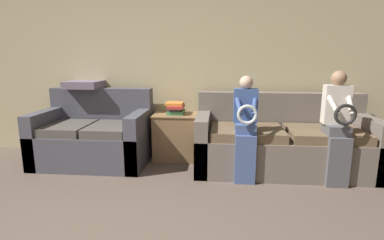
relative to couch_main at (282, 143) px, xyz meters
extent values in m
cube|color=#C6B789|center=(-1.67, 0.57, 0.94)|extent=(7.73, 0.06, 2.55)
cube|color=#70665B|center=(0.00, -0.04, -0.11)|extent=(2.18, 0.94, 0.45)
cube|color=#70665B|center=(0.00, 0.33, 0.36)|extent=(2.18, 0.20, 0.50)
cube|color=#70665B|center=(-1.01, -0.04, 0.01)|extent=(0.16, 0.94, 0.70)
cube|color=#70665B|center=(1.01, -0.04, 0.01)|extent=(0.16, 0.94, 0.70)
cube|color=brown|center=(-0.46, -0.14, 0.17)|extent=(0.87, 0.70, 0.11)
cube|color=brown|center=(0.46, -0.14, 0.17)|extent=(0.87, 0.70, 0.11)
cube|color=#4C4C56|center=(-2.49, -0.01, -0.12)|extent=(1.45, 0.93, 0.45)
cube|color=#4C4C56|center=(-2.49, 0.35, 0.38)|extent=(1.45, 0.20, 0.54)
cube|color=#4C4C56|center=(-3.14, -0.01, 0.02)|extent=(0.16, 0.93, 0.71)
cube|color=#4C4C56|center=(-1.85, -0.01, 0.02)|extent=(0.16, 0.93, 0.71)
cube|color=#514C47|center=(-2.78, -0.11, 0.16)|extent=(0.53, 0.69, 0.11)
cube|color=#514C47|center=(-2.21, -0.11, 0.16)|extent=(0.53, 0.69, 0.11)
cube|color=#475B8E|center=(-0.51, -0.51, -0.06)|extent=(0.23, 0.10, 0.56)
cube|color=#475B8E|center=(-0.51, -0.37, 0.28)|extent=(0.23, 0.28, 0.11)
cube|color=#3D5693|center=(-0.51, -0.30, 0.53)|extent=(0.27, 0.14, 0.39)
sphere|color=#DBB293|center=(-0.51, -0.30, 0.79)|extent=(0.16, 0.16, 0.16)
torus|color=silver|center=(-0.51, -0.57, 0.47)|extent=(0.22, 0.04, 0.22)
cylinder|color=#3D5693|center=(-0.59, -0.44, 0.56)|extent=(0.10, 0.31, 0.22)
cylinder|color=#3D5693|center=(-0.42, -0.44, 0.56)|extent=(0.10, 0.31, 0.22)
cube|color=#56565B|center=(0.51, -0.51, -0.06)|extent=(0.24, 0.10, 0.56)
cube|color=#56565B|center=(0.51, -0.37, 0.28)|extent=(0.24, 0.28, 0.11)
cube|color=silver|center=(0.51, -0.30, 0.55)|extent=(0.28, 0.14, 0.44)
sphere|color=#A37A5B|center=(0.51, -0.30, 0.85)|extent=(0.17, 0.17, 0.17)
torus|color=black|center=(0.51, -0.57, 0.49)|extent=(0.23, 0.04, 0.23)
cylinder|color=silver|center=(0.41, -0.44, 0.59)|extent=(0.10, 0.31, 0.24)
cylinder|color=silver|center=(0.60, -0.44, 0.59)|extent=(0.10, 0.31, 0.24)
cube|color=olive|center=(-1.41, 0.27, -0.02)|extent=(0.59, 0.48, 0.64)
cube|color=#9A724A|center=(-1.41, 0.27, 0.30)|extent=(0.61, 0.50, 0.02)
cube|color=#3D8451|center=(-1.41, 0.29, 0.33)|extent=(0.22, 0.29, 0.05)
cube|color=#4C4C56|center=(-1.42, 0.28, 0.37)|extent=(0.16, 0.26, 0.04)
cube|color=#BC3833|center=(-1.40, 0.27, 0.41)|extent=(0.21, 0.32, 0.04)
cube|color=orange|center=(-1.43, 0.28, 0.45)|extent=(0.23, 0.25, 0.03)
cube|color=slate|center=(-2.73, 0.35, 0.70)|extent=(0.47, 0.47, 0.10)
camera|label=1|loc=(-0.80, -3.77, 1.07)|focal=28.00mm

